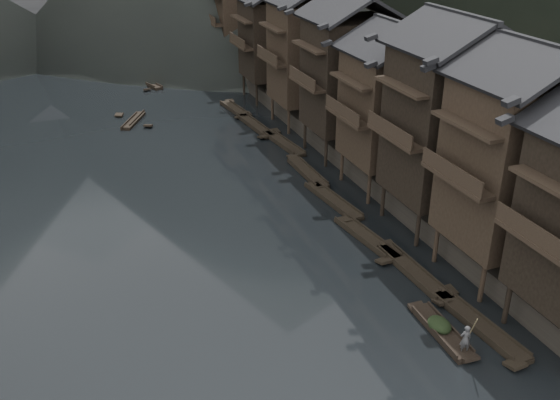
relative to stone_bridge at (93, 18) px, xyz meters
name	(u,v)px	position (x,y,z in m)	size (l,w,h in m)	color
water	(233,320)	(0.00, -72.00, -5.11)	(300.00, 300.00, 0.00)	black
right_bank	(405,76)	(35.00, -32.00, -4.21)	(40.00, 200.00, 1.80)	#2D2823
stilt_houses	(359,61)	(17.28, -52.86, 3.87)	(9.00, 67.60, 15.25)	black
moored_sampans	(318,183)	(11.90, -56.90, -4.91)	(3.14, 49.46, 0.47)	black
midriver_boats	(131,80)	(2.25, -18.67, -4.91)	(7.13, 35.56, 0.45)	black
stone_bridge	(93,18)	(0.00, 0.00, 0.00)	(40.00, 6.00, 9.00)	#4C4C4F
hero_sampan	(441,331)	(10.32, -77.23, -4.91)	(1.30, 5.45, 0.44)	black
cargo_heap	(440,319)	(10.31, -76.98, -4.31)	(1.19, 1.56, 0.72)	black
boatman	(466,335)	(10.39, -79.13, -3.83)	(0.61, 0.40, 1.68)	#4C4B4E
bamboo_pole	(476,293)	(10.59, -79.13, -1.24)	(0.06, 0.06, 4.07)	#8C7A51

